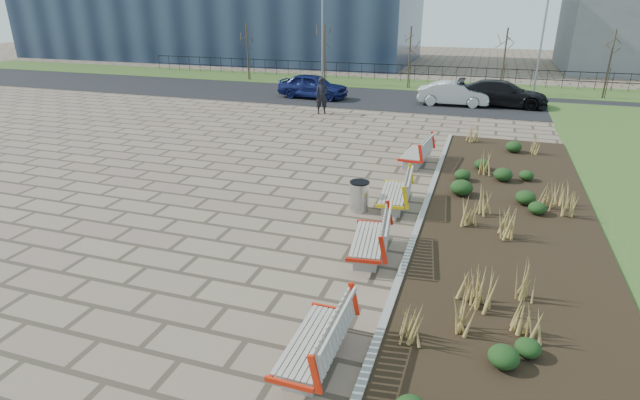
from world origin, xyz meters
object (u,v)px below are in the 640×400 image
(litter_bin, at_px, (359,196))
(pedestrian, at_px, (322,96))
(bench_c, at_px, (394,191))
(bench_d, at_px, (416,151))
(car_black, at_px, (502,93))
(bench_b, at_px, (368,237))
(car_silver, at_px, (453,94))
(car_blue, at_px, (313,86))
(lamp_west, at_px, (322,40))
(bench_a, at_px, (313,338))
(lamp_east, at_px, (541,46))

(litter_bin, height_order, pedestrian, pedestrian)
(bench_c, height_order, bench_d, same)
(litter_bin, bearing_deg, car_black, 77.16)
(bench_b, bearing_deg, car_silver, 81.45)
(bench_d, xyz_separation_m, car_black, (3.05, 12.38, 0.24))
(bench_d, height_order, car_blue, car_blue)
(bench_b, distance_m, car_silver, 19.27)
(bench_d, relative_size, car_black, 0.43)
(car_silver, bearing_deg, lamp_west, 61.62)
(lamp_west, bearing_deg, litter_bin, -69.13)
(bench_a, bearing_deg, lamp_east, 80.71)
(lamp_west, bearing_deg, bench_c, -66.53)
(car_blue, bearing_deg, car_black, -79.35)
(bench_c, relative_size, car_black, 0.43)
(lamp_east, bearing_deg, pedestrian, -140.47)
(bench_d, distance_m, car_silver, 11.78)
(bench_a, distance_m, bench_d, 11.45)
(bench_a, relative_size, car_blue, 0.49)
(bench_b, distance_m, pedestrian, 15.99)
(bench_b, bearing_deg, car_blue, 105.46)
(bench_b, xyz_separation_m, litter_bin, (-0.89, 2.62, -0.07))
(car_blue, distance_m, lamp_west, 5.65)
(lamp_west, bearing_deg, bench_a, -72.10)
(bench_b, bearing_deg, car_black, 73.93)
(bench_c, relative_size, pedestrian, 1.11)
(bench_d, bearing_deg, pedestrian, 134.63)
(car_blue, bearing_deg, bench_b, -151.82)
(bench_b, distance_m, litter_bin, 2.77)
(lamp_west, bearing_deg, car_blue, -78.09)
(bench_a, xyz_separation_m, bench_b, (0.00, 3.96, 0.00))
(car_silver, distance_m, lamp_east, 6.95)
(car_black, relative_size, lamp_west, 0.82)
(bench_c, bearing_deg, bench_d, 85.28)
(bench_b, height_order, litter_bin, bench_b)
(bench_a, height_order, bench_c, same)
(bench_a, distance_m, bench_b, 3.96)
(bench_d, height_order, car_silver, car_silver)
(litter_bin, xyz_separation_m, car_black, (3.93, 17.25, 0.30))
(car_silver, bearing_deg, car_black, -79.10)
(bench_c, xyz_separation_m, car_blue, (-7.93, 15.67, 0.25))
(bench_c, relative_size, car_blue, 0.49)
(car_silver, bearing_deg, bench_a, 176.94)
(lamp_west, bearing_deg, bench_b, -69.37)
(lamp_east, bearing_deg, car_black, -115.83)
(bench_a, xyz_separation_m, lamp_west, (-9.00, 27.87, 2.54))
(bench_d, bearing_deg, bench_c, -84.85)
(lamp_east, bearing_deg, bench_c, -103.56)
(car_silver, xyz_separation_m, lamp_west, (-9.40, 4.65, 2.37))
(bench_a, height_order, lamp_west, lamp_west)
(lamp_west, relative_size, lamp_east, 1.00)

